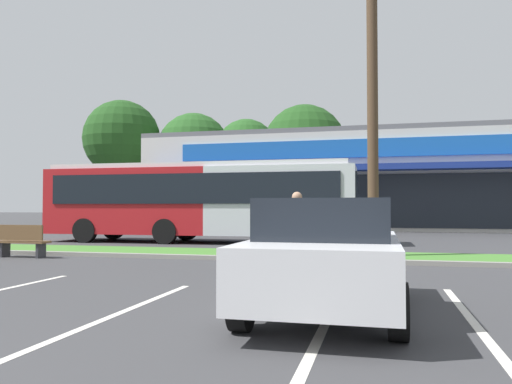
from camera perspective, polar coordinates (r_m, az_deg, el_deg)
The scene contains 17 objects.
grass_median at distance 15.11m, azimuth -2.24°, elevation -7.04°, with size 56.00×2.20×0.12m, color #427A2D.
curb_lip at distance 13.95m, azimuth -3.65°, elevation -7.48°, with size 56.00×0.24×0.12m, color gray.
parking_stripe_2 at distance 7.35m, azimuth -15.11°, elevation -13.08°, with size 0.12×4.80×0.01m, color silver.
parking_stripe_3 at distance 6.16m, azimuth 7.51°, elevation -15.38°, with size 0.12×4.80×0.01m, color silver.
parking_stripe_4 at distance 7.28m, azimuth 23.23°, elevation -13.11°, with size 0.12×4.80×0.01m, color silver.
storefront_building at distance 37.23m, azimuth 13.46°, elevation 0.99°, with size 30.43×14.81×6.39m.
tree_far_left at distance 50.91m, azimuth -15.01°, elevation 5.88°, with size 7.44×7.44×11.89m.
tree_left at distance 49.66m, azimuth -7.09°, elevation 4.82°, with size 7.10×7.10×10.68m.
tree_mid_left at distance 49.18m, azimuth -1.11°, elevation 4.82°, with size 5.98×5.98×10.09m.
tree_mid at distance 43.67m, azimuth 5.54°, elevation 5.24°, with size 7.11×7.11×10.32m.
utility_pole at distance 14.83m, azimuth 12.54°, elevation 15.15°, with size 3.08×2.40×10.81m.
city_bus at distance 20.86m, azimuth -6.57°, elevation -0.88°, with size 12.93×2.83×3.25m.
bus_stop_bench at distance 16.04m, azimuth -25.16°, elevation -4.98°, with size 1.60×0.45×0.95m.
car_1 at distance 25.93m, azimuth 1.37°, elevation -3.24°, with size 4.34×1.96×1.49m.
car_2 at distance 29.62m, azimuth -16.83°, elevation -3.02°, with size 4.73×1.98×1.47m.
car_3 at distance 7.02m, azimuth 8.17°, elevation -7.12°, with size 1.99×4.19×1.57m.
pedestrian_near_bench at distance 11.99m, azimuth 4.69°, elevation -4.31°, with size 0.37×0.37×1.82m.
Camera 1 is at (4.19, -0.45, 1.46)m, focal length 35.17 mm.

